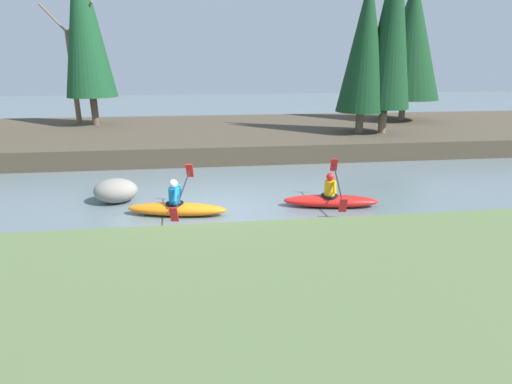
{
  "coord_description": "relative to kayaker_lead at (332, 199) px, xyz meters",
  "views": [
    {
      "loc": [
        -0.05,
        -10.24,
        3.93
      ],
      "look_at": [
        1.28,
        0.15,
        0.55
      ],
      "focal_mm": 28.0,
      "sensor_mm": 36.0,
      "label": 1
    }
  ],
  "objects": [
    {
      "name": "conifer_tree_centre",
      "position": [
        4.83,
        7.63,
        5.42
      ],
      "size": [
        2.21,
        2.21,
        8.6
      ],
      "color": "#7A664C",
      "rests_on": "riverbank_far"
    },
    {
      "name": "ground_plane",
      "position": [
        -3.47,
        -0.2,
        -0.22
      ],
      "size": [
        90.0,
        90.0,
        0.0
      ],
      "primitive_type": "plane",
      "color": "slate"
    },
    {
      "name": "kayaker_lead",
      "position": [
        0.0,
        0.0,
        0.0
      ],
      "size": [
        2.79,
        2.06,
        1.2
      ],
      "rotation": [
        0.0,
        0.0,
        -0.17
      ],
      "color": "red",
      "rests_on": "ground"
    },
    {
      "name": "riverbank_near",
      "position": [
        -3.47,
        -6.72,
        0.19
      ],
      "size": [
        44.0,
        7.79,
        0.82
      ],
      "color": "#5B7042",
      "rests_on": "ground"
    },
    {
      "name": "riverbank_far",
      "position": [
        -3.47,
        10.26,
        0.17
      ],
      "size": [
        44.0,
        10.41,
        0.78
      ],
      "color": "#4C4233",
      "rests_on": "ground"
    },
    {
      "name": "bare_tree_mid_upstream",
      "position": [
        -10.45,
        13.14,
        3.58
      ],
      "size": [
        3.55,
        3.5,
        6.43
      ],
      "color": "#7A664C",
      "rests_on": "riverbank_far"
    },
    {
      "name": "conifer_tree_mid_right",
      "position": [
        7.87,
        11.74,
        4.93
      ],
      "size": [
        3.74,
        3.74,
        7.55
      ],
      "color": "#7A664C",
      "rests_on": "riverbank_far"
    },
    {
      "name": "boulder_midstream",
      "position": [
        -6.21,
        1.2,
        0.13
      ],
      "size": [
        1.26,
        0.99,
        0.71
      ],
      "color": "gray",
      "rests_on": "ground"
    },
    {
      "name": "conifer_tree_left",
      "position": [
        -9.32,
        12.0,
        5.79
      ],
      "size": [
        2.56,
        2.56,
        9.03
      ],
      "color": "brown",
      "rests_on": "riverbank_far"
    },
    {
      "name": "conifer_tree_mid_left",
      "position": [
        3.72,
        7.69,
        4.53
      ],
      "size": [
        2.32,
        2.32,
        6.97
      ],
      "color": "brown",
      "rests_on": "riverbank_far"
    },
    {
      "name": "kayaker_middle",
      "position": [
        -4.34,
        -0.12,
        0.0
      ],
      "size": [
        2.79,
        2.06,
        1.2
      ],
      "rotation": [
        0.0,
        0.0,
        -0.19
      ],
      "color": "orange",
      "rests_on": "ground"
    }
  ]
}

